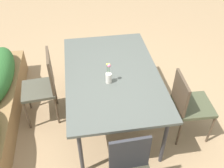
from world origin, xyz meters
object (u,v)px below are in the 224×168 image
at_px(chair_far_side, 44,84).
at_px(chair_near_left, 188,103).
at_px(dining_table, 112,76).
at_px(flower_vase, 109,76).

distance_m(chair_far_side, chair_near_left, 1.81).
height_order(dining_table, chair_near_left, chair_near_left).
bearing_deg(dining_table, chair_far_side, 77.87).
height_order(dining_table, chair_far_side, chair_far_side).
xyz_separation_m(dining_table, chair_far_side, (0.18, 0.85, -0.17)).
distance_m(chair_near_left, flower_vase, 1.01).
xyz_separation_m(chair_far_side, chair_near_left, (-0.58, -1.71, -0.04)).
relative_size(chair_far_side, flower_vase, 3.83).
bearing_deg(chair_near_left, dining_table, -112.11).
xyz_separation_m(dining_table, flower_vase, (-0.17, 0.06, 0.14)).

